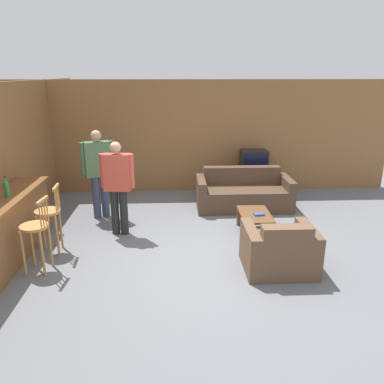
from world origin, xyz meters
The scene contains 15 objects.
ground_plane centered at (0.00, 0.00, 0.00)m, with size 24.00×24.00×0.00m, color slate.
wall_back centered at (0.00, 3.66, 1.30)m, with size 9.40×0.08×2.60m.
wall_left centered at (-3.30, 1.33, 1.30)m, with size 0.08×8.66×2.60m.
bar_counter centered at (-2.96, 0.10, 0.50)m, with size 0.55×2.66×0.98m.
bar_chair_near centered at (-2.40, -0.17, 0.60)m, with size 0.42×0.42×1.10m.
bar_chair_mid centered at (-2.40, 0.42, 0.60)m, with size 0.42×0.42×1.10m.
couch_far centered at (1.00, 2.36, 0.30)m, with size 1.96×0.89×0.82m.
armchair_near centered at (1.05, -0.30, 0.30)m, with size 1.00×0.85×0.80m.
coffee_table centered at (0.97, 1.00, 0.31)m, with size 0.53×0.86×0.38m.
tv_unit centered at (1.39, 3.29, 0.27)m, with size 1.03×0.50×0.53m.
tv centered at (1.39, 3.28, 0.79)m, with size 0.61×0.41×0.51m.
bottle centered at (-2.93, 0.30, 1.13)m, with size 0.08×0.08×0.31m.
book_on_table centered at (1.02, 0.92, 0.39)m, with size 0.19×0.14×0.03m.
person_by_window centered at (-1.90, 1.92, 0.97)m, with size 0.59×0.34×1.72m.
person_by_counter centered at (-1.42, 1.10, 0.93)m, with size 0.59×0.22×1.65m.
Camera 1 is at (-0.42, -5.10, 2.75)m, focal length 35.00 mm.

